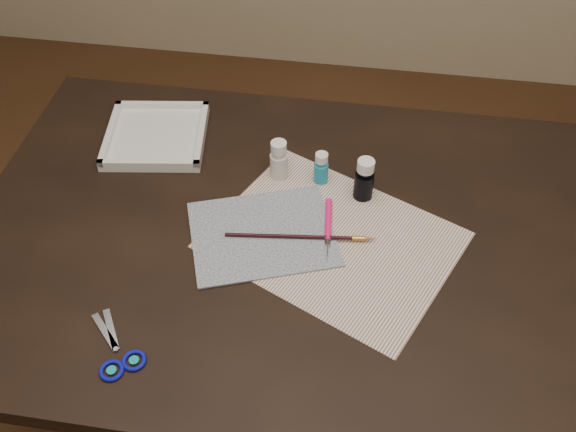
# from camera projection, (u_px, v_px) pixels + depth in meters

# --- Properties ---
(ground) EXTENTS (3.50, 3.50, 0.02)m
(ground) POSITION_uv_depth(u_px,v_px,m) (288.00, 409.00, 1.84)
(ground) COLOR #422614
(ground) RESTS_ON ground
(table) EXTENTS (1.30, 0.90, 0.75)m
(table) POSITION_uv_depth(u_px,v_px,m) (288.00, 336.00, 1.56)
(table) COLOR black
(table) RESTS_ON ground
(paper) EXTENTS (0.56, 0.51, 0.00)m
(paper) POSITION_uv_depth(u_px,v_px,m) (333.00, 240.00, 1.27)
(paper) COLOR white
(paper) RESTS_ON table
(canvas) EXTENTS (0.34, 0.31, 0.00)m
(canvas) POSITION_uv_depth(u_px,v_px,m) (263.00, 234.00, 1.28)
(canvas) COLOR #14233C
(canvas) RESTS_ON paper
(paint_bottle_white) EXTENTS (0.04, 0.04, 0.09)m
(paint_bottle_white) POSITION_uv_depth(u_px,v_px,m) (279.00, 160.00, 1.37)
(paint_bottle_white) COLOR silver
(paint_bottle_white) RESTS_ON table
(paint_bottle_cyan) EXTENTS (0.04, 0.04, 0.08)m
(paint_bottle_cyan) POSITION_uv_depth(u_px,v_px,m) (321.00, 168.00, 1.36)
(paint_bottle_cyan) COLOR #1D91B5
(paint_bottle_cyan) RESTS_ON table
(paint_bottle_navy) EXTENTS (0.05, 0.05, 0.10)m
(paint_bottle_navy) POSITION_uv_depth(u_px,v_px,m) (364.00, 179.00, 1.32)
(paint_bottle_navy) COLOR black
(paint_bottle_navy) RESTS_ON table
(paintbrush) EXTENTS (0.30, 0.04, 0.01)m
(paintbrush) POSITION_uv_depth(u_px,v_px,m) (301.00, 237.00, 1.27)
(paintbrush) COLOR black
(paintbrush) RESTS_ON canvas
(craft_knife) EXTENTS (0.03, 0.17, 0.01)m
(craft_knife) POSITION_uv_depth(u_px,v_px,m) (328.00, 229.00, 1.28)
(craft_knife) COLOR #FF1774
(craft_knife) RESTS_ON paper
(scissors) EXTENTS (0.17, 0.17, 0.01)m
(scissors) POSITION_uv_depth(u_px,v_px,m) (110.00, 344.00, 1.10)
(scissors) COLOR silver
(scissors) RESTS_ON table
(palette_tray) EXTENTS (0.25, 0.25, 0.03)m
(palette_tray) POSITION_uv_depth(u_px,v_px,m) (156.00, 135.00, 1.48)
(palette_tray) COLOR white
(palette_tray) RESTS_ON table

